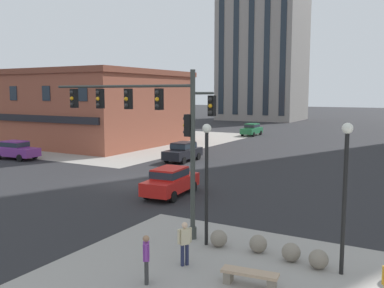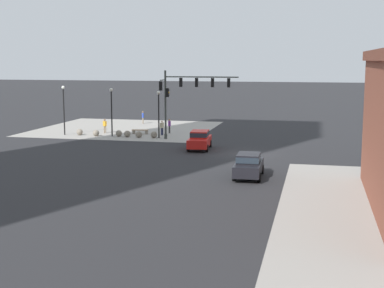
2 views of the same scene
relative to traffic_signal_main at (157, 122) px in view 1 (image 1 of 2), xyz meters
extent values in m
plane|color=#262628|center=(-7.30, 7.18, -4.80)|extent=(320.00, 320.00, 0.00)
cube|color=gray|center=(-27.30, 27.18, -4.80)|extent=(32.00, 32.00, 0.02)
cylinder|color=#383D38|center=(1.88, -0.16, -4.55)|extent=(0.32, 0.32, 0.50)
cylinder|color=#383D38|center=(1.88, -0.16, -1.31)|extent=(0.20, 0.20, 6.98)
cylinder|color=#383D38|center=(-1.86, -0.16, 1.54)|extent=(7.47, 0.12, 0.12)
cylinder|color=#383D38|center=(1.88, 0.74, 1.24)|extent=(0.11, 1.80, 0.11)
cube|color=black|center=(0.25, -0.16, 0.99)|extent=(0.28, 0.28, 0.90)
sphere|color=#282828|center=(0.25, -0.32, 1.27)|extent=(0.18, 0.18, 0.18)
sphere|color=orange|center=(0.25, -0.32, 0.99)|extent=(0.18, 0.18, 0.18)
sphere|color=#282828|center=(0.25, -0.32, 0.71)|extent=(0.18, 0.18, 0.18)
cube|color=black|center=(-1.37, -0.16, 0.99)|extent=(0.28, 0.28, 0.90)
sphere|color=#282828|center=(-1.37, -0.32, 1.27)|extent=(0.18, 0.18, 0.18)
sphere|color=orange|center=(-1.37, -0.32, 0.99)|extent=(0.18, 0.18, 0.18)
sphere|color=#282828|center=(-1.37, -0.32, 0.71)|extent=(0.18, 0.18, 0.18)
cube|color=black|center=(-3.00, -0.16, 0.99)|extent=(0.28, 0.28, 0.90)
sphere|color=#282828|center=(-3.00, -0.32, 1.27)|extent=(0.18, 0.18, 0.18)
sphere|color=orange|center=(-3.00, -0.32, 0.99)|extent=(0.18, 0.18, 0.18)
sphere|color=#282828|center=(-3.00, -0.32, 0.71)|extent=(0.18, 0.18, 0.18)
cube|color=black|center=(-4.62, -0.16, 0.99)|extent=(0.28, 0.28, 0.90)
sphere|color=#282828|center=(-4.62, -0.32, 1.27)|extent=(0.18, 0.18, 0.18)
sphere|color=orange|center=(-4.62, -0.32, 0.99)|extent=(0.18, 0.18, 0.18)
sphere|color=#282828|center=(-4.62, -0.32, 0.71)|extent=(0.18, 0.18, 0.18)
cube|color=black|center=(1.68, -0.16, -0.06)|extent=(0.28, 0.28, 0.90)
sphere|color=#282828|center=(1.52, -0.16, 0.22)|extent=(0.18, 0.18, 0.18)
sphere|color=orange|center=(1.52, -0.16, -0.06)|extent=(0.18, 0.18, 0.18)
sphere|color=#282828|center=(1.52, -0.16, -0.34)|extent=(0.18, 0.18, 0.18)
cube|color=black|center=(1.88, 1.54, 0.69)|extent=(0.28, 0.28, 0.90)
sphere|color=#282828|center=(1.88, 1.38, 0.97)|extent=(0.18, 0.18, 0.18)
sphere|color=orange|center=(1.88, 1.38, 0.69)|extent=(0.18, 0.18, 0.18)
sphere|color=#282828|center=(1.88, 1.38, 0.41)|extent=(0.18, 0.18, 0.18)
sphere|color=gray|center=(3.23, -0.45, -4.46)|extent=(0.68, 0.68, 0.68)
sphere|color=gray|center=(4.80, -0.24, -4.46)|extent=(0.68, 0.68, 0.68)
sphere|color=gray|center=(6.14, -0.48, -4.46)|extent=(0.68, 0.68, 0.68)
sphere|color=gray|center=(7.16, -0.65, -4.46)|extent=(0.68, 0.68, 0.68)
cube|color=tan|center=(5.59, -3.08, -4.36)|extent=(1.84, 0.69, 0.10)
cube|color=gray|center=(4.89, -3.16, -4.60)|extent=(0.29, 0.43, 0.39)
cube|color=gray|center=(6.28, -2.99, -4.60)|extent=(0.29, 0.43, 0.39)
cylinder|color=#333333|center=(2.71, -4.60, -4.40)|extent=(0.13, 0.13, 0.79)
cylinder|color=#333333|center=(2.60, -4.46, -4.40)|extent=(0.13, 0.13, 0.79)
cube|color=purple|center=(2.65, -4.53, -3.73)|extent=(0.36, 0.39, 0.56)
cylinder|color=purple|center=(2.78, -4.72, -3.70)|extent=(0.09, 0.09, 0.53)
cylinder|color=purple|center=(2.53, -4.34, -3.70)|extent=(0.09, 0.09, 0.53)
sphere|color=#997051|center=(2.65, -4.53, -3.31)|extent=(0.21, 0.21, 0.21)
cylinder|color=gold|center=(9.39, -2.79, -3.70)|extent=(0.09, 0.09, 0.53)
cylinder|color=#232847|center=(2.94, -2.78, -4.41)|extent=(0.13, 0.13, 0.78)
cylinder|color=#232847|center=(3.04, -2.63, -4.41)|extent=(0.13, 0.13, 0.78)
cube|color=beige|center=(2.99, -2.71, -3.74)|extent=(0.35, 0.39, 0.55)
cylinder|color=beige|center=(2.87, -2.90, -3.71)|extent=(0.09, 0.09, 0.53)
cylinder|color=beige|center=(3.12, -2.52, -3.71)|extent=(0.09, 0.09, 0.53)
sphere|color=beige|center=(2.99, -2.71, -3.32)|extent=(0.21, 0.21, 0.21)
cylinder|color=black|center=(2.70, -0.51, -2.54)|extent=(0.14, 0.14, 4.50)
sphere|color=white|center=(2.70, -0.51, -0.11)|extent=(0.36, 0.36, 0.36)
cylinder|color=black|center=(7.93, -0.72, -2.42)|extent=(0.14, 0.14, 4.74)
sphere|color=white|center=(7.93, -0.72, 0.13)|extent=(0.36, 0.36, 0.36)
cube|color=#7A3389|center=(-22.56, 10.33, -4.10)|extent=(4.49, 2.01, 0.76)
cube|color=#7A3389|center=(-22.71, 10.32, -3.42)|extent=(2.20, 1.62, 0.60)
cube|color=#232D38|center=(-22.71, 10.32, -3.42)|extent=(2.29, 1.66, 0.40)
cylinder|color=black|center=(-21.25, 11.24, -4.48)|extent=(0.65, 0.26, 0.64)
cylinder|color=black|center=(-21.15, 9.57, -4.48)|extent=(0.65, 0.26, 0.64)
cylinder|color=black|center=(-23.97, 11.08, -4.48)|extent=(0.65, 0.26, 0.64)
cube|color=#1E6B3D|center=(-11.87, 41.05, -4.10)|extent=(1.77, 4.41, 0.76)
cube|color=#1E6B3D|center=(-11.87, 41.20, -3.42)|extent=(1.50, 2.12, 0.60)
cube|color=#232D38|center=(-11.87, 41.20, -3.42)|extent=(1.54, 2.20, 0.40)
cylinder|color=black|center=(-11.03, 39.69, -4.48)|extent=(0.22, 0.64, 0.64)
cylinder|color=black|center=(-12.70, 39.68, -4.48)|extent=(0.22, 0.64, 0.64)
cylinder|color=black|center=(-11.04, 42.41, -4.48)|extent=(0.22, 0.64, 0.64)
cylinder|color=black|center=(-12.71, 42.41, -4.48)|extent=(0.22, 0.64, 0.64)
cube|color=black|center=(-8.76, 16.85, -4.10)|extent=(1.88, 4.45, 0.76)
cube|color=black|center=(-8.77, 17.00, -3.42)|extent=(1.55, 2.15, 0.60)
cube|color=#232D38|center=(-8.77, 17.00, -3.42)|extent=(1.59, 2.24, 0.40)
cylinder|color=black|center=(-7.89, 15.51, -4.48)|extent=(0.24, 0.65, 0.64)
cylinder|color=black|center=(-9.56, 15.46, -4.48)|extent=(0.24, 0.65, 0.64)
cylinder|color=black|center=(-7.97, 18.24, -4.48)|extent=(0.24, 0.65, 0.64)
cylinder|color=black|center=(-9.64, 18.19, -4.48)|extent=(0.24, 0.65, 0.64)
cube|color=red|center=(-2.93, 5.72, -4.10)|extent=(2.13, 4.54, 0.76)
cube|color=red|center=(-2.92, 5.57, -3.42)|extent=(1.67, 2.23, 0.60)
cube|color=#232D38|center=(-2.92, 5.57, -3.42)|extent=(1.72, 2.32, 0.40)
cylinder|color=black|center=(-3.89, 7.01, -4.48)|extent=(0.27, 0.66, 0.64)
cylinder|color=black|center=(-2.22, 7.15, -4.48)|extent=(0.27, 0.66, 0.64)
cylinder|color=black|center=(-3.65, 4.29, -4.48)|extent=(0.27, 0.66, 0.64)
cylinder|color=black|center=(-1.98, 4.43, -4.48)|extent=(0.27, 0.66, 0.64)
cube|color=brown|center=(-26.29, 23.80, -0.81)|extent=(19.98, 17.24, 7.97)
cube|color=brown|center=(-26.29, 23.80, 3.47)|extent=(20.38, 17.59, 0.60)
cube|color=black|center=(-26.29, 15.06, -1.41)|extent=(18.98, 0.24, 0.70)
cube|color=#1E2833|center=(-28.78, 15.14, 1.18)|extent=(1.10, 0.08, 1.50)
cube|color=#1E2833|center=(-23.79, 15.14, 1.18)|extent=(1.10, 0.08, 1.50)
cube|color=#1E2833|center=(-18.79, 15.14, 1.18)|extent=(1.10, 0.08, 1.50)
camera|label=1|loc=(10.31, -15.06, 1.28)|focal=39.74mm
camera|label=2|loc=(-13.25, 54.18, 3.22)|focal=51.82mm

